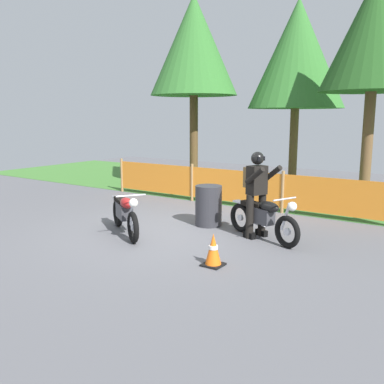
# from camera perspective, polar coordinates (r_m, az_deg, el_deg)

# --- Properties ---
(ground) EXTENTS (24.00, 24.00, 0.02)m
(ground) POSITION_cam_1_polar(r_m,az_deg,el_deg) (8.86, -3.37, -5.29)
(ground) COLOR #5B5B60
(grass_verge) EXTENTS (24.00, 6.17, 0.01)m
(grass_verge) POSITION_cam_1_polar(r_m,az_deg,el_deg) (13.97, 11.79, 0.30)
(grass_verge) COLOR #427A33
(grass_verge) RESTS_ON ground
(barrier_fence) EXTENTS (8.17, 0.08, 1.05)m
(barrier_fence) POSITION_cam_1_polar(r_m,az_deg,el_deg) (11.13, 5.76, 0.77)
(barrier_fence) COLOR #997547
(barrier_fence) RESTS_ON ground
(tree_leftmost) EXTENTS (2.88, 2.88, 6.25)m
(tree_leftmost) POSITION_cam_1_polar(r_m,az_deg,el_deg) (14.51, 0.25, 19.18)
(tree_leftmost) COLOR brown
(tree_leftmost) RESTS_ON ground
(tree_near_left) EXTENTS (3.15, 3.15, 6.12)m
(tree_near_left) POSITION_cam_1_polar(r_m,az_deg,el_deg) (14.79, 14.09, 17.66)
(tree_near_left) COLOR brown
(tree_near_left) RESTS_ON ground
(tree_near_right) EXTENTS (2.67, 2.67, 5.96)m
(tree_near_right) POSITION_cam_1_polar(r_m,az_deg,el_deg) (12.21, 23.61, 19.23)
(tree_near_right) COLOR brown
(tree_near_right) RESTS_ON ground
(motorcycle_lead) EXTENTS (1.81, 0.89, 0.90)m
(motorcycle_lead) POSITION_cam_1_polar(r_m,az_deg,el_deg) (8.22, 9.60, -3.41)
(motorcycle_lead) COLOR black
(motorcycle_lead) RESTS_ON ground
(motorcycle_trailing) EXTENTS (1.65, 1.14, 0.91)m
(motorcycle_trailing) POSITION_cam_1_polar(r_m,az_deg,el_deg) (8.58, -9.10, -2.82)
(motorcycle_trailing) COLOR black
(motorcycle_trailing) RESTS_ON ground
(rider_lead) EXTENTS (0.78, 0.68, 1.69)m
(rider_lead) POSITION_cam_1_polar(r_m,az_deg,el_deg) (8.27, 8.72, 0.32)
(rider_lead) COLOR black
(rider_lead) RESTS_ON ground
(traffic_cone) EXTENTS (0.32, 0.32, 0.53)m
(traffic_cone) POSITION_cam_1_polar(r_m,az_deg,el_deg) (6.76, 2.90, -7.86)
(traffic_cone) COLOR black
(traffic_cone) RESTS_ON ground
(spare_drum) EXTENTS (0.58, 0.58, 0.88)m
(spare_drum) POSITION_cam_1_polar(r_m,az_deg,el_deg) (9.17, 2.25, -1.85)
(spare_drum) COLOR #2D2D33
(spare_drum) RESTS_ON ground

